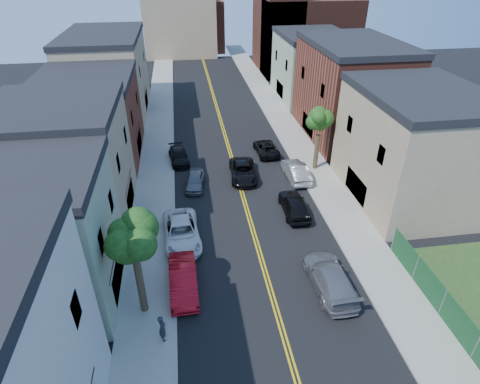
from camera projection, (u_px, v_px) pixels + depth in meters
name	position (u px, v px, depth m)	size (l,w,h in m)	color
sidewalk_left	(157.00, 138.00, 45.73)	(3.20, 100.00, 0.15)	gray
sidewalk_right	(289.00, 130.00, 47.73)	(3.20, 100.00, 0.15)	gray
curb_left	(173.00, 137.00, 45.96)	(0.30, 100.00, 0.15)	gray
curb_right	(275.00, 131.00, 47.51)	(0.30, 100.00, 0.15)	gray
bldg_left_palegrn	(30.00, 245.00, 22.57)	(9.00, 8.00, 8.50)	gray
bldg_left_tan_near	(64.00, 168.00, 30.02)	(9.00, 10.00, 9.00)	#998466
bldg_left_brick	(91.00, 121.00, 39.54)	(9.00, 12.00, 8.00)	brown
bldg_left_tan_far	(108.00, 76.00, 50.92)	(9.00, 16.00, 9.50)	#998466
bldg_right_tan	(413.00, 150.00, 32.71)	(9.00, 12.00, 9.00)	#998466
bldg_right_brick	(349.00, 93.00, 44.23)	(9.00, 14.00, 10.00)	brown
bldg_right_palegrn	(311.00, 68.00, 56.41)	(9.00, 12.00, 8.50)	gray
church	(300.00, 28.00, 67.81)	(16.20, 14.20, 22.60)	#4C2319
backdrop_left	(180.00, 25.00, 78.46)	(14.00, 8.00, 12.00)	#998466
backdrop_center	(199.00, 26.00, 82.86)	(10.00, 8.00, 10.00)	brown
fence_right	(458.00, 323.00, 21.73)	(0.04, 15.00, 1.90)	#143F1E
tree_left_mid	(130.00, 223.00, 20.45)	(5.20, 5.20, 9.29)	#3B2D1D
tree_right_far	(321.00, 114.00, 36.34)	(4.40, 4.40, 8.03)	#3B2D1D
red_sedan	(183.00, 280.00, 25.01)	(1.71, 4.89, 1.61)	red
white_pickup	(181.00, 232.00, 29.25)	(2.63, 5.71, 1.59)	silver
grey_car_left	(195.00, 180.00, 36.05)	(1.59, 3.95, 1.35)	slate
black_car_left	(179.00, 156.00, 40.35)	(1.79, 4.40, 1.28)	black
grey_car_right	(330.00, 278.00, 25.12)	(2.31, 5.68, 1.65)	slate
black_car_right	(294.00, 205.00, 32.36)	(1.93, 4.79, 1.63)	black
silver_car_right	(296.00, 171.00, 37.32)	(1.70, 4.88, 1.61)	#929398
dark_car_right_far	(266.00, 148.00, 42.03)	(2.14, 4.64, 1.29)	black
black_suv_lane	(243.00, 171.00, 37.46)	(2.40, 5.20, 1.45)	black
pedestrian_left	(162.00, 328.00, 21.55)	(0.64, 0.42, 1.76)	#26272E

